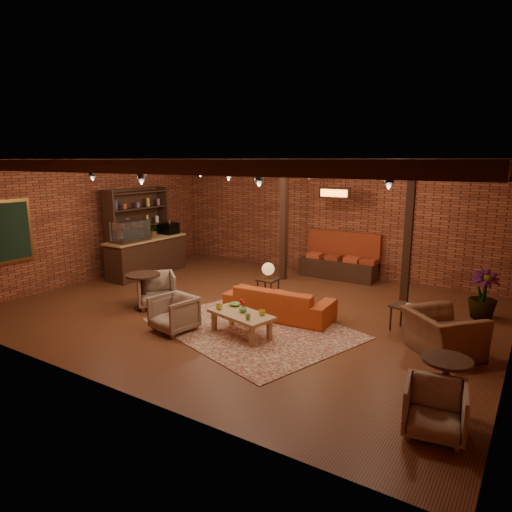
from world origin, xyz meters
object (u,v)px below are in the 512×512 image
Objects in this scene: coffee_table at (241,315)px; round_table_left at (143,285)px; armchair_a at (156,288)px; plant_tall at (488,247)px; armchair_b at (174,312)px; sofa at (279,302)px; side_table_book at (405,307)px; side_table_lamp at (268,272)px; armchair_right at (443,326)px; round_table_right at (446,376)px; armchair_far at (435,406)px.

round_table_left reaches higher than coffee_table.
armchair_a is 0.28× the size of plant_tall.
armchair_b reaches higher than coffee_table.
coffee_table is 5.11m from plant_tall.
armchair_b is (1.46, -0.64, -0.15)m from round_table_left.
sofa is 3.95× the size of side_table_book.
armchair_b is (1.35, -0.90, -0.04)m from armchair_a.
armchair_right reaches higher than side_table_lamp.
round_table_right is (3.69, -0.76, 0.10)m from coffee_table.
armchair_a is 1.46× the size of side_table_book.
coffee_table is (-0.11, -1.23, 0.06)m from sofa.
armchair_a is (-1.90, -1.64, -0.28)m from side_table_lamp.
side_table_lamp is at bearing 176.37° from side_table_book.
side_table_lamp reaches higher than sofa.
round_table_right is 1.03× the size of armchair_far.
round_table_left is 7.16m from plant_tall.
side_table_book is 2.20m from plant_tall.
plant_tall reaches higher than armchair_a.
side_table_book is at bearing -126.41° from plant_tall.
coffee_table reaches higher than sofa.
sofa is 0.74× the size of plant_tall.
side_table_lamp is (-0.64, 2.04, 0.31)m from coffee_table.
side_table_lamp is 1.28× the size of armchair_far.
plant_tall is at bearing -23.17° from armchair_a.
armchair_b reaches higher than armchair_far.
armchair_far is at bearing 140.79° from sofa.
round_table_left is at bearing 18.21° from sofa.
armchair_far reaches higher than coffee_table.
armchair_far is (3.69, -1.35, -0.03)m from coffee_table.
side_table_lamp is 3.15m from side_table_book.
armchair_b is 4.95m from armchair_far.
side_table_lamp reaches higher than armchair_b.
sofa is 1.23m from coffee_table.
sofa is at bearing 84.93° from coffee_table.
armchair_far is (4.33, -3.39, -0.34)m from side_table_lamp.
armchair_a is at bearing -139.08° from side_table_lamp.
armchair_right reaches higher than armchair_b.
side_table_book is at bearing 36.36° from coffee_table.
armchair_b is 0.66× the size of armchair_right.
round_table_right is (3.58, -1.99, 0.16)m from sofa.
round_table_left is (-2.76, -1.09, 0.20)m from sofa.
armchair_a reaches higher than armchair_far.
sofa is 4.41m from armchair_far.
armchair_b is 6.32m from plant_tall.
plant_tall is at bearing 17.63° from side_table_lamp.
coffee_table is 0.45× the size of plant_tall.
coffee_table is at bearing 32.40° from armchair_b.
round_table_left is at bearing 171.96° from round_table_right.
side_table_book is 2.86m from round_table_right.
round_table_left is at bearing 165.96° from armchair_b.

